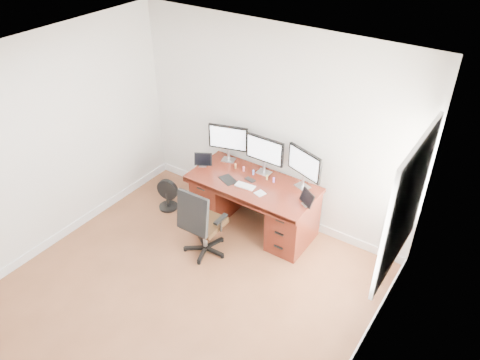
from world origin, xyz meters
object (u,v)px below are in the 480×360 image
Objects in this scene: floor_fan at (167,195)px; keyboard at (245,186)px; office_chair at (202,233)px; monitor_center at (265,151)px; desk at (254,202)px.

keyboard reaches higher than floor_fan.
office_chair is 1.82× the size of monitor_center.
floor_fan is at bearing 154.16° from office_chair.
floor_fan is (-1.25, -0.35, -0.17)m from desk.
keyboard is at bearing -2.26° from floor_fan.
office_chair is 1.12m from floor_fan.
desk is 1.70× the size of office_chair.
desk is 6.61× the size of keyboard.
office_chair reaches higher than keyboard.
office_chair is at bearing -35.29° from floor_fan.
keyboard is (-0.03, -0.17, 0.36)m from desk.
keyboard is at bearing -93.79° from monitor_center.
monitor_center is at bearing 90.00° from desk.
monitor_center is at bearing 75.80° from office_chair.
monitor_center is 2.14× the size of keyboard.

